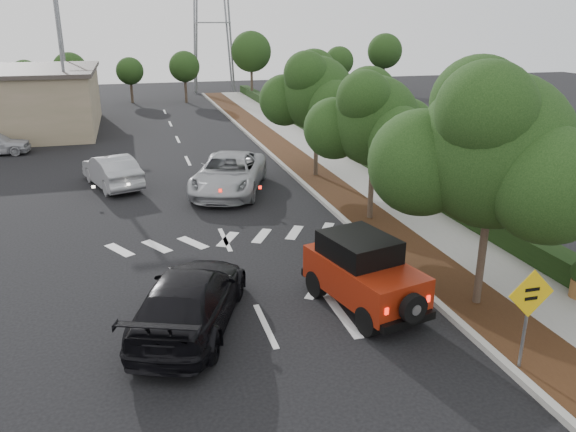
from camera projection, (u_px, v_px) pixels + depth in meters
name	position (u px, v px, depth m)	size (l,w,h in m)	color
ground	(265.00, 326.00, 13.86)	(120.00, 120.00, 0.00)	black
curb	(302.00, 182.00, 25.92)	(0.20, 70.00, 0.15)	#9E9B93
planting_strip	(322.00, 181.00, 26.18)	(1.80, 70.00, 0.12)	black
sidewalk	(360.00, 178.00, 26.67)	(2.00, 70.00, 0.12)	gray
hedge	(387.00, 169.00, 26.91)	(0.80, 70.00, 0.80)	black
transmission_tower	(215.00, 93.00, 59.05)	(7.00, 4.00, 28.00)	slate
street_tree_near	(476.00, 306.00, 14.83)	(3.80, 3.80, 5.92)	black
street_tree_mid	(369.00, 220.00, 21.20)	(3.20, 3.20, 5.32)	black
street_tree_far	(315.00, 177.00, 27.11)	(3.40, 3.40, 5.62)	black
light_pole_a	(72.00, 139.00, 35.86)	(2.00, 0.22, 9.00)	slate
light_pole_b	(71.00, 112.00, 46.52)	(2.00, 0.22, 9.00)	slate
red_jeep	(360.00, 271.00, 14.57)	(2.40, 3.91, 1.92)	black
silver_suv_ahead	(229.00, 174.00, 24.53)	(2.71, 5.87, 1.63)	#A7AAAF
black_suv_oncoming	(190.00, 299.00, 13.61)	(2.07, 5.10, 1.48)	black
silver_sedan_oncoming	(112.00, 171.00, 25.32)	(1.54, 4.43, 1.46)	#9FA0A6
speed_hump_sign	(529.00, 306.00, 11.54)	(1.07, 0.09, 2.28)	slate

